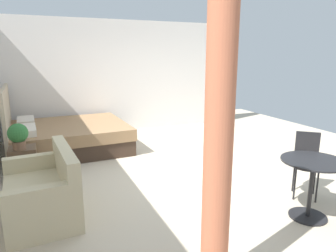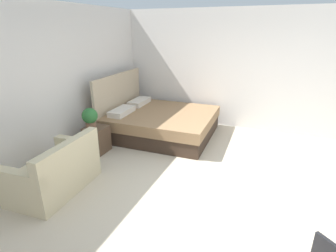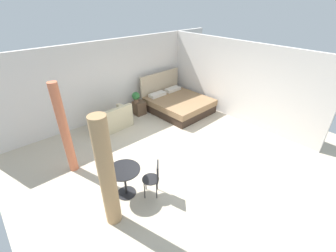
{
  "view_description": "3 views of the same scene",
  "coord_description": "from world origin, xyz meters",
  "views": [
    {
      "loc": [
        -4.59,
        2.17,
        1.9
      ],
      "look_at": [
        -0.11,
        0.26,
        0.77
      ],
      "focal_mm": 32.57,
      "sensor_mm": 36.0,
      "label": 1
    },
    {
      "loc": [
        -3.4,
        -0.66,
        2.31
      ],
      "look_at": [
        0.52,
        0.99,
        0.73
      ],
      "focal_mm": 28.21,
      "sensor_mm": 36.0,
      "label": 2
    },
    {
      "loc": [
        -4.0,
        -4.21,
        4.04
      ],
      "look_at": [
        -0.25,
        0.02,
        0.78
      ],
      "focal_mm": 24.38,
      "sensor_mm": 36.0,
      "label": 3
    }
  ],
  "objects": [
    {
      "name": "curtain_right",
      "position": [
        -2.75,
        0.98,
        1.21
      ],
      "size": [
        0.22,
        0.22,
        2.41
      ],
      "color": "#D1704C",
      "rests_on": "ground"
    },
    {
      "name": "potted_plant",
      "position": [
        0.35,
        2.51,
        0.74
      ],
      "size": [
        0.29,
        0.29,
        0.4
      ],
      "color": "brown",
      "rests_on": "nightstand"
    },
    {
      "name": "bed",
      "position": [
        1.77,
        1.73,
        0.3
      ],
      "size": [
        2.07,
        2.32,
        1.33
      ],
      "color": "#38281E",
      "rests_on": "ground"
    },
    {
      "name": "ground_plane",
      "position": [
        0.0,
        0.0,
        -0.01
      ],
      "size": [
        8.99,
        9.2,
        0.02
      ],
      "primitive_type": "cube",
      "color": "beige"
    },
    {
      "name": "couch",
      "position": [
        -0.87,
        2.21,
        0.29
      ],
      "size": [
        1.32,
        0.86,
        0.82
      ],
      "color": "beige",
      "rests_on": "ground"
    },
    {
      "name": "wall_right",
      "position": [
        3.0,
        0.0,
        1.38
      ],
      "size": [
        0.12,
        6.2,
        2.76
      ],
      "primitive_type": "cube",
      "color": "silver",
      "rests_on": "ground"
    },
    {
      "name": "balcony_table",
      "position": [
        -2.18,
        -0.69,
        0.51
      ],
      "size": [
        0.73,
        0.73,
        0.72
      ],
      "color": "black",
      "rests_on": "ground"
    },
    {
      "name": "cafe_chair_near_window",
      "position": [
        -1.68,
        -1.14,
        0.53
      ],
      "size": [
        0.55,
        0.55,
        0.88
      ],
      "color": "black",
      "rests_on": "ground"
    },
    {
      "name": "nightstand",
      "position": [
        0.45,
        2.48,
        0.26
      ],
      "size": [
        0.4,
        0.4,
        0.52
      ],
      "color": "brown",
      "rests_on": "ground"
    }
  ]
}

